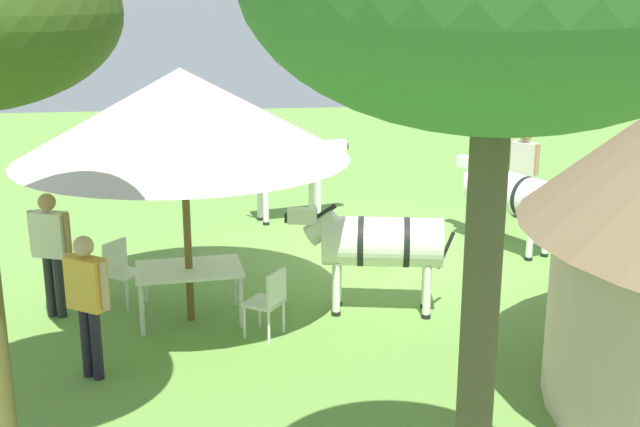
{
  "coord_description": "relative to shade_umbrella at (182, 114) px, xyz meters",
  "views": [
    {
      "loc": [
        2.54,
        12.52,
        4.26
      ],
      "look_at": [
        1.05,
        0.83,
        1.0
      ],
      "focal_mm": 44.79,
      "sensor_mm": 36.0,
      "label": 1
    }
  ],
  "objects": [
    {
      "name": "zebra_by_umbrella",
      "position": [
        -5.34,
        -2.52,
        -1.82
      ],
      "size": [
        1.34,
        2.18,
        1.51
      ],
      "rotation": [
        0.0,
        0.0,
        3.58
      ],
      "color": "silver",
      "rests_on": "ground_plane"
    },
    {
      "name": "guest_behind_table",
      "position": [
        1.06,
        1.56,
        -1.77
      ],
      "size": [
        0.51,
        0.44,
        1.7
      ],
      "rotation": [
        0.0,
        0.0,
        5.68
      ],
      "color": "black",
      "rests_on": "ground_plane"
    },
    {
      "name": "patio_chair_near_lawn",
      "position": [
        -1.02,
        0.69,
        -2.27
      ],
      "size": [
        0.59,
        0.6,
        0.9
      ],
      "rotation": [
        0.0,
        0.0,
        -2.16
      ],
      "color": "silver",
      "rests_on": "ground_plane"
    },
    {
      "name": "patio_dining_table",
      "position": [
        -0.0,
        -0.0,
        -2.13
      ],
      "size": [
        1.47,
        1.04,
        0.74
      ],
      "rotation": [
        0.0,
        0.0,
        0.09
      ],
      "color": "silver",
      "rests_on": "ground_plane"
    },
    {
      "name": "zebra_nearest_camera",
      "position": [
        -1.81,
        -4.78,
        -1.76
      ],
      "size": [
        2.05,
        0.99,
        1.58
      ],
      "rotation": [
        0.0,
        0.0,
        1.83
      ],
      "color": "silver",
      "rests_on": "ground_plane"
    },
    {
      "name": "shade_umbrella",
      "position": [
        0.0,
        0.0,
        0.0
      ],
      "size": [
        4.28,
        4.28,
        3.37
      ],
      "color": "brown",
      "rests_on": "ground_plane"
    },
    {
      "name": "standing_watcher",
      "position": [
        -6.28,
        -4.31,
        -1.73
      ],
      "size": [
        0.47,
        0.51,
        1.76
      ],
      "rotation": [
        0.0,
        0.0,
        -0.87
      ],
      "color": "black",
      "rests_on": "ground_plane"
    },
    {
      "name": "guest_beside_umbrella",
      "position": [
        1.82,
        -0.35,
        -1.75
      ],
      "size": [
        0.58,
        0.37,
        1.73
      ],
      "rotation": [
        0.0,
        0.0,
        5.91
      ],
      "color": "#242429",
      "rests_on": "ground_plane"
    },
    {
      "name": "ground_plane",
      "position": [
        -3.0,
        -2.36,
        -2.79
      ],
      "size": [
        36.0,
        36.0,
        0.0
      ],
      "primitive_type": "plane",
      "color": "#608E3C"
    },
    {
      "name": "patio_chair_west_end",
      "position": [
        0.98,
        -0.75,
        -2.27
      ],
      "size": [
        0.6,
        0.6,
        0.9
      ],
      "rotation": [
        0.0,
        0.0,
        0.92
      ],
      "color": "silver",
      "rests_on": "ground_plane"
    },
    {
      "name": "striped_lounge_chair",
      "position": [
        -3.07,
        -2.08,
        -2.53
      ],
      "size": [
        0.91,
        0.95,
        0.66
      ],
      "rotation": [
        0.0,
        0.0,
        2.46
      ],
      "color": "#C64437",
      "rests_on": "ground_plane"
    },
    {
      "name": "zebra_toward_hut",
      "position": [
        -2.55,
        0.03,
        -1.79
      ],
      "size": [
        2.27,
        0.99,
        1.53
      ],
      "rotation": [
        0.0,
        0.0,
        4.51
      ],
      "color": "silver",
      "rests_on": "ground_plane"
    }
  ]
}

